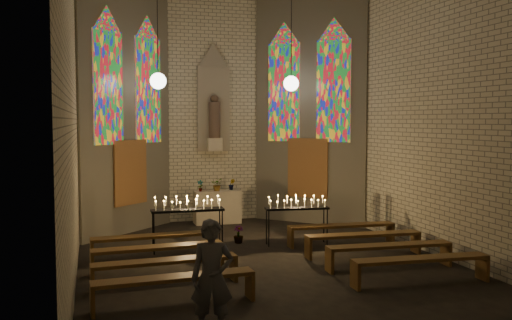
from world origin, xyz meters
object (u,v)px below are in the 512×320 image
(altar, at_px, (217,207))
(votive_stand_left, at_px, (188,206))
(votive_stand_right, at_px, (297,205))
(visitor, at_px, (212,278))
(aisle_flower_pot, at_px, (238,235))

(altar, distance_m, votive_stand_left, 3.83)
(altar, distance_m, votive_stand_right, 3.77)
(votive_stand_right, relative_size, visitor, 0.96)
(altar, bearing_deg, votive_stand_right, -69.61)
(votive_stand_left, distance_m, visitor, 5.48)
(votive_stand_right, bearing_deg, votive_stand_left, -174.17)
(altar, xyz_separation_m, votive_stand_right, (1.30, -3.50, 0.51))
(altar, distance_m, visitor, 9.16)
(votive_stand_right, bearing_deg, visitor, -115.19)
(altar, distance_m, aisle_flower_pot, 2.96)
(altar, bearing_deg, visitor, -102.72)
(altar, relative_size, aisle_flower_pot, 3.15)
(altar, height_order, votive_stand_right, votive_stand_right)
(aisle_flower_pot, height_order, votive_stand_left, votive_stand_left)
(altar, height_order, visitor, visitor)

